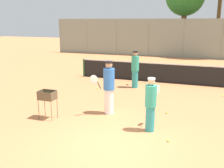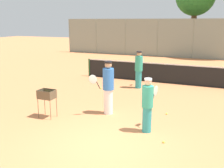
% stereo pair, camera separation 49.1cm
% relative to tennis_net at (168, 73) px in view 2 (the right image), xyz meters
% --- Properties ---
extents(ground_plane, '(80.00, 80.00, 0.00)m').
position_rel_tennis_net_xyz_m(ground_plane, '(0.00, -7.99, -0.56)').
color(ground_plane, '#D37F4C').
extents(tennis_net, '(9.65, 0.10, 1.07)m').
position_rel_tennis_net_xyz_m(tennis_net, '(0.00, 0.00, 0.00)').
color(tennis_net, '#26592D').
rests_on(tennis_net, ground_plane).
extents(back_fence, '(25.72, 0.08, 3.49)m').
position_rel_tennis_net_xyz_m(back_fence, '(0.00, 10.52, 1.19)').
color(back_fence, gray).
rests_on(back_fence, ground_plane).
extents(player_white_outfit, '(0.76, 0.75, 1.93)m').
position_rel_tennis_net_xyz_m(player_white_outfit, '(-0.97, -5.65, 0.44)').
color(player_white_outfit, white).
rests_on(player_white_outfit, ground_plane).
extents(player_red_cap, '(0.38, 0.95, 1.85)m').
position_rel_tennis_net_xyz_m(player_red_cap, '(-1.12, -1.62, 0.40)').
color(player_red_cap, teal).
rests_on(player_red_cap, ground_plane).
extents(player_yellow_shirt, '(0.34, 0.89, 1.66)m').
position_rel_tennis_net_xyz_m(player_yellow_shirt, '(0.77, -6.63, 0.31)').
color(player_yellow_shirt, teal).
rests_on(player_yellow_shirt, ground_plane).
extents(ball_cart, '(0.56, 0.41, 0.99)m').
position_rel_tennis_net_xyz_m(ball_cart, '(-2.77, -6.81, 0.19)').
color(ball_cart, brown).
rests_on(ball_cart, ground_plane).
extents(tennis_ball_1, '(0.07, 0.07, 0.07)m').
position_rel_tennis_net_xyz_m(tennis_ball_1, '(-2.76, -2.55, -0.53)').
color(tennis_ball_1, '#D1E54C').
rests_on(tennis_ball_1, ground_plane).
extents(tennis_ball_2, '(0.07, 0.07, 0.07)m').
position_rel_tennis_net_xyz_m(tennis_ball_2, '(1.41, -7.20, -0.53)').
color(tennis_ball_2, '#D1E54C').
rests_on(tennis_ball_2, ground_plane).
extents(tennis_ball_3, '(0.07, 0.07, 0.07)m').
position_rel_tennis_net_xyz_m(tennis_ball_3, '(1.01, -4.90, -0.53)').
color(tennis_ball_3, '#D1E54C').
rests_on(tennis_ball_3, ground_plane).
extents(parked_car, '(4.20, 1.70, 1.60)m').
position_rel_tennis_net_xyz_m(parked_car, '(2.38, 14.23, 0.10)').
color(parked_car, '#3F4C8C').
rests_on(parked_car, ground_plane).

